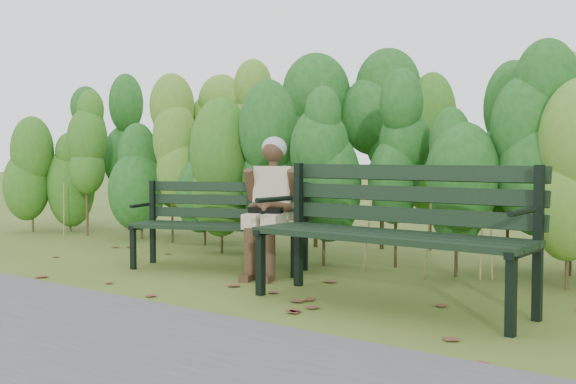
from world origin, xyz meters
The scene contains 7 objects.
ground centered at (0.00, 0.00, 0.00)m, with size 80.00×80.00×0.00m, color #4C5D21.
footpath centered at (0.00, -2.20, 0.01)m, with size 60.00×2.50×0.01m, color #474749.
hedge_band centered at (0.00, 1.86, 1.26)m, with size 11.04×1.67×2.42m.
leaf_litter centered at (0.27, 0.06, 0.00)m, with size 5.77×2.30×0.01m.
bench_left centered at (-0.87, 0.49, 0.48)m, with size 1.70×1.05×0.81m.
bench_right centered at (1.15, 0.06, 0.59)m, with size 2.01×0.70×1.00m.
seated_woman centered at (-0.32, 0.52, 0.69)m, with size 0.57×0.78×1.23m.
Camera 1 is at (3.34, -4.18, 1.05)m, focal length 42.00 mm.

